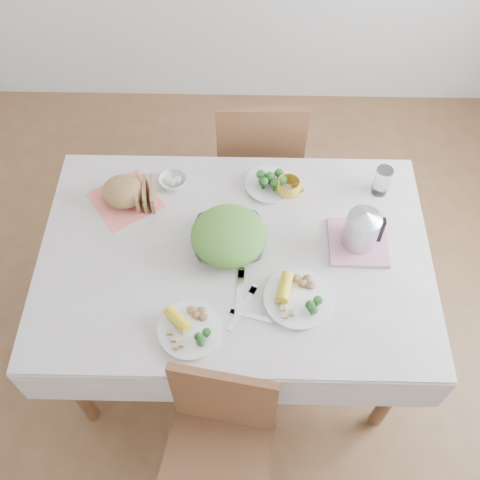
{
  "coord_description": "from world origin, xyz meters",
  "views": [
    {
      "loc": [
        0.05,
        -1.19,
        2.55
      ],
      "look_at": [
        0.02,
        0.02,
        0.82
      ],
      "focal_mm": 42.0,
      "sensor_mm": 36.0,
      "label": 1
    }
  ],
  "objects_px": {
    "salad_bowl": "(229,240)",
    "electric_kettle": "(363,225)",
    "dinner_plate_right": "(298,299)",
    "chair_far": "(258,154)",
    "yellow_mug": "(288,188)",
    "dinner_plate_left": "(190,330)",
    "chair_near": "(215,464)",
    "dining_table": "(235,302)"
  },
  "relations": [
    {
      "from": "dinner_plate_left",
      "to": "dining_table",
      "type": "bearing_deg",
      "value": 66.34
    },
    {
      "from": "dining_table",
      "to": "chair_near",
      "type": "height_order",
      "value": "chair_near"
    },
    {
      "from": "chair_near",
      "to": "yellow_mug",
      "type": "bearing_deg",
      "value": 84.72
    },
    {
      "from": "electric_kettle",
      "to": "salad_bowl",
      "type": "bearing_deg",
      "value": -158.17
    },
    {
      "from": "chair_near",
      "to": "chair_far",
      "type": "bearing_deg",
      "value": 93.86
    },
    {
      "from": "chair_far",
      "to": "dinner_plate_left",
      "type": "height_order",
      "value": "chair_far"
    },
    {
      "from": "yellow_mug",
      "to": "electric_kettle",
      "type": "distance_m",
      "value": 0.37
    },
    {
      "from": "dinner_plate_left",
      "to": "dinner_plate_right",
      "type": "relative_size",
      "value": 0.91
    },
    {
      "from": "salad_bowl",
      "to": "electric_kettle",
      "type": "bearing_deg",
      "value": 2.19
    },
    {
      "from": "dinner_plate_left",
      "to": "yellow_mug",
      "type": "bearing_deg",
      "value": 60.44
    },
    {
      "from": "yellow_mug",
      "to": "salad_bowl",
      "type": "bearing_deg",
      "value": -131.65
    },
    {
      "from": "chair_far",
      "to": "dinner_plate_right",
      "type": "height_order",
      "value": "chair_far"
    },
    {
      "from": "salad_bowl",
      "to": "electric_kettle",
      "type": "distance_m",
      "value": 0.51
    },
    {
      "from": "dinner_plate_left",
      "to": "dinner_plate_right",
      "type": "distance_m",
      "value": 0.4
    },
    {
      "from": "chair_far",
      "to": "yellow_mug",
      "type": "height_order",
      "value": "chair_far"
    },
    {
      "from": "dinner_plate_right",
      "to": "electric_kettle",
      "type": "height_order",
      "value": "electric_kettle"
    },
    {
      "from": "dinner_plate_right",
      "to": "yellow_mug",
      "type": "bearing_deg",
      "value": 92.37
    },
    {
      "from": "dinner_plate_right",
      "to": "electric_kettle",
      "type": "distance_m",
      "value": 0.37
    },
    {
      "from": "dining_table",
      "to": "dinner_plate_right",
      "type": "height_order",
      "value": "dinner_plate_right"
    },
    {
      "from": "dinner_plate_right",
      "to": "yellow_mug",
      "type": "relative_size",
      "value": 2.49
    },
    {
      "from": "electric_kettle",
      "to": "dinner_plate_right",
      "type": "bearing_deg",
      "value": -113.8
    },
    {
      "from": "chair_near",
      "to": "dinner_plate_left",
      "type": "relative_size",
      "value": 3.75
    },
    {
      "from": "dinner_plate_right",
      "to": "dining_table",
      "type": "bearing_deg",
      "value": 138.94
    },
    {
      "from": "dinner_plate_right",
      "to": "electric_kettle",
      "type": "bearing_deg",
      "value": 46.55
    },
    {
      "from": "salad_bowl",
      "to": "dinner_plate_right",
      "type": "bearing_deg",
      "value": -42.85
    },
    {
      "from": "salad_bowl",
      "to": "electric_kettle",
      "type": "height_order",
      "value": "electric_kettle"
    },
    {
      "from": "chair_near",
      "to": "dinner_plate_right",
      "type": "xyz_separation_m",
      "value": [
        0.29,
        0.5,
        0.31
      ]
    },
    {
      "from": "yellow_mug",
      "to": "dining_table",
      "type": "bearing_deg",
      "value": -125.43
    },
    {
      "from": "dinner_plate_left",
      "to": "electric_kettle",
      "type": "relative_size",
      "value": 1.26
    },
    {
      "from": "dinner_plate_right",
      "to": "chair_near",
      "type": "bearing_deg",
      "value": -119.75
    },
    {
      "from": "chair_near",
      "to": "yellow_mug",
      "type": "height_order",
      "value": "chair_near"
    },
    {
      "from": "chair_far",
      "to": "yellow_mug",
      "type": "xyz_separation_m",
      "value": [
        0.11,
        -0.51,
        0.34
      ]
    },
    {
      "from": "chair_near",
      "to": "salad_bowl",
      "type": "relative_size",
      "value": 3.13
    },
    {
      "from": "dinner_plate_right",
      "to": "yellow_mug",
      "type": "height_order",
      "value": "yellow_mug"
    },
    {
      "from": "salad_bowl",
      "to": "dinner_plate_left",
      "type": "relative_size",
      "value": 1.2
    },
    {
      "from": "dining_table",
      "to": "chair_far",
      "type": "height_order",
      "value": "chair_far"
    },
    {
      "from": "electric_kettle",
      "to": "dinner_plate_left",
      "type": "bearing_deg",
      "value": -128.45
    },
    {
      "from": "yellow_mug",
      "to": "dinner_plate_left",
      "type": "bearing_deg",
      "value": -119.56
    },
    {
      "from": "chair_near",
      "to": "electric_kettle",
      "type": "relative_size",
      "value": 4.73
    },
    {
      "from": "yellow_mug",
      "to": "dinner_plate_right",
      "type": "bearing_deg",
      "value": -87.63
    },
    {
      "from": "chair_near",
      "to": "dinner_plate_right",
      "type": "height_order",
      "value": "chair_near"
    },
    {
      "from": "salad_bowl",
      "to": "chair_far",
      "type": "bearing_deg",
      "value": 81.17
    }
  ]
}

